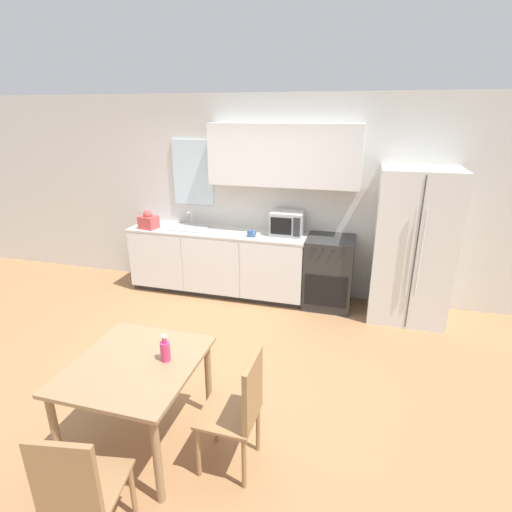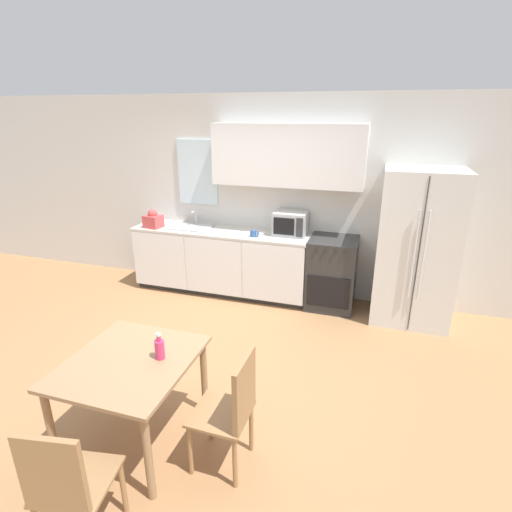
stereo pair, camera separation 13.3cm
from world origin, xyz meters
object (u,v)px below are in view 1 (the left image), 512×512
Objects in this scene: microwave at (287,223)px; drink_bottle at (165,350)px; dining_table at (136,374)px; coffee_mug at (251,233)px; dining_chair_near at (77,488)px; oven_range at (329,272)px; dining_chair_side at (241,406)px; refrigerator at (412,246)px.

microwave reaches higher than drink_bottle.
microwave reaches higher than dining_table.
coffee_mug reaches higher than dining_chair_near.
microwave is at bearing 170.78° from oven_range.
coffee_mug is at bearing 91.90° from drink_bottle.
dining_table is (-0.56, -2.90, -0.45)m from microwave.
microwave is at bearing 6.28° from dining_chair_side.
dining_chair_near is at bearing -96.05° from microwave.
dining_chair_near is (-0.99, -3.67, 0.07)m from oven_range.
dining_chair_side is at bearing -10.21° from drink_bottle.
dining_table is 0.83m from dining_chair_side.
oven_range is 0.50× the size of refrigerator.
oven_range is 1.01× the size of dining_chair_near.
microwave is 2.98m from dining_table.
microwave is 2.04× the size of drink_bottle.
dining_chair_side is (0.27, -2.91, -0.54)m from microwave.
refrigerator is 3.08m from dining_chair_side.
microwave reaches higher than dining_chair_side.
dining_chair_side is (0.71, -2.68, -0.42)m from coffee_mug.
dining_chair_side is at bearing -84.76° from microwave.
dining_chair_near is at bearing -105.10° from oven_range.
dining_chair_near is at bearing 143.10° from dining_chair_side.
dining_chair_near and dining_chair_side have the same top height.
dining_table is 1.07× the size of dining_chair_side.
dining_chair_side is (-1.30, -2.76, -0.40)m from refrigerator.
coffee_mug is (-1.03, -0.14, 0.49)m from oven_range.
refrigerator is 3.28m from drink_bottle.
oven_range is 1.08m from refrigerator.
drink_bottle is at bearing -97.19° from microwave.
refrigerator is at bearing -3.06° from oven_range.
refrigerator is (0.98, -0.05, 0.47)m from oven_range.
dining_table is at bearing 90.69° from dining_chair_near.
oven_range is at bearing 70.75° from drink_bottle.
refrigerator reaches higher than drink_bottle.
drink_bottle is (-1.92, -2.65, -0.13)m from refrigerator.
coffee_mug is 0.12× the size of dining_chair_side.
dining_table is (-1.15, -2.80, 0.15)m from oven_range.
dining_chair_side is (-0.32, -2.82, 0.07)m from oven_range.
microwave is at bearing 74.19° from dining_chair_near.
refrigerator is 8.90× the size of drink_bottle.
dining_chair_side is 4.43× the size of drink_bottle.
coffee_mug reaches higher than oven_range.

